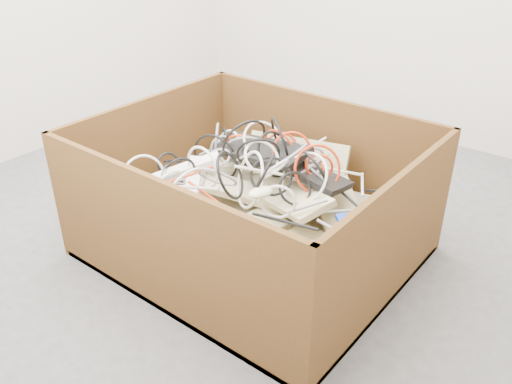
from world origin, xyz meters
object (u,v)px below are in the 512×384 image
Objects in this scene: power_strip_left at (186,170)px; power_strip_right at (193,179)px; vga_plug at (342,219)px; cardboard_box at (250,223)px.

power_strip_left is 0.05m from power_strip_right.
vga_plug is (0.69, 0.12, 0.00)m from power_strip_right.
power_strip_right is 0.70m from vga_plug.
power_strip_left is 0.74m from vga_plug.
cardboard_box is 0.50m from vga_plug.
power_strip_right is at bearing -60.42° from power_strip_left.
cardboard_box is at bearing -30.61° from power_strip_left.
power_strip_right is (0.05, -0.01, -0.03)m from power_strip_left.
power_strip_right reaches higher than vga_plug.
cardboard_box is 29.37× the size of vga_plug.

